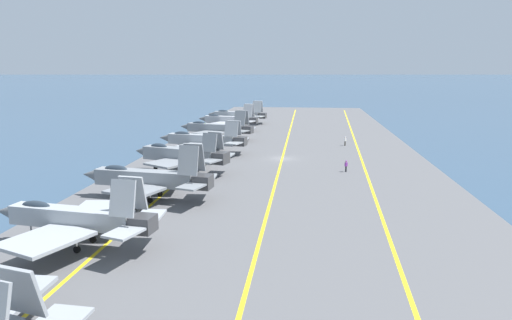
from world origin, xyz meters
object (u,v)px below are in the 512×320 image
Objects in this scene: parked_jet_fourth at (181,155)px; crew_purple_vest at (346,166)px; parked_jet_eighth at (238,115)px; parked_jet_fifth at (203,140)px; parked_jet_second at (76,218)px; parked_jet_sixth at (217,128)px; parked_jet_third at (148,178)px; crew_white_vest at (345,141)px; parked_jet_seventh at (229,120)px.

parked_jet_fourth is 9.05× the size of crew_purple_vest.
parked_jet_fifth is at bearing -179.33° from parked_jet_eighth.
parked_jet_eighth is at bearing -0.37° from parked_jet_second.
parked_jet_fourth is at bearing 97.66° from crew_purple_vest.
parked_jet_eighth is (88.99, -0.57, -0.30)m from parked_jet_second.
parked_jet_sixth is 9.77× the size of crew_purple_vest.
parked_jet_third is at bearing -4.37° from parked_jet_second.
parked_jet_fifth is at bearing 113.08° from crew_white_vest.
parked_jet_seventh is (45.93, 0.66, -0.03)m from parked_jet_fourth.
parked_jet_fifth is 0.98× the size of parked_jet_eighth.
crew_purple_vest is at bearing -156.61° from parked_jet_eighth.
parked_jet_second reaches higher than crew_white_vest.
parked_jet_second is at bearing 179.53° from parked_jet_seventh.
parked_jet_third is 29.22m from parked_jet_fifth.
parked_jet_sixth reaches higher than parked_jet_fifth.
parked_jet_seventh is at bearing 53.71° from crew_white_vest.
parked_jet_seventh is at bearing 0.83° from parked_jet_fourth.
parked_jet_fourth is 8.82× the size of crew_white_vest.
crew_purple_vest is at bearing -116.75° from parked_jet_fifth.
parked_jet_fourth reaches higher than crew_purple_vest.
parked_jet_seventh is 0.90× the size of parked_jet_eighth.
parked_jet_eighth is at bearing -0.17° from parked_jet_sixth.
parked_jet_eighth is at bearing 0.43° from parked_jet_third.
crew_white_vest is at bearing -66.92° from parked_jet_fifth.
parked_jet_third is 29.62m from crew_purple_vest.
parked_jet_second is 61.33m from crew_white_vest.
parked_jet_sixth reaches higher than crew_white_vest.
parked_jet_fourth is at bearing -2.56° from parked_jet_second.
parked_jet_second is 0.91× the size of parked_jet_sixth.
parked_jet_third is at bearing 125.09° from crew_purple_vest.
crew_white_vest is at bearing -4.25° from crew_purple_vest.
parked_jet_third is at bearing -179.50° from parked_jet_seventh.
crew_white_vest is (-33.98, -26.49, -1.33)m from parked_jet_eighth.
parked_jet_seventh reaches higher than crew_white_vest.
parked_jet_second reaches higher than parked_jet_sixth.
crew_purple_vest is at bearing -138.43° from parked_jet_sixth.
parked_jet_eighth reaches higher than crew_purple_vest.
parked_jet_third is 0.97× the size of parked_jet_eighth.
parked_jet_fourth is 31.26m from parked_jet_sixth.
crew_purple_vest is (17.00, -24.20, -1.59)m from parked_jet_third.
parked_jet_third reaches higher than parked_jet_second.
parked_jet_second is at bearing 179.54° from parked_jet_sixth.
parked_jet_sixth is 1.00× the size of parked_jet_eighth.
parked_jet_seventh is 32.85m from crew_white_vest.
parked_jet_second is 0.92× the size of parked_jet_fifth.
parked_jet_sixth is (31.25, 0.79, -0.22)m from parked_jet_fourth.
crew_purple_vest is at bearing 175.75° from crew_white_vest.
parked_jet_third is at bearing -179.18° from parked_jet_sixth.
crew_purple_vest is 23.34m from crew_white_vest.
parked_jet_fourth reaches higher than parked_jet_eighth.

